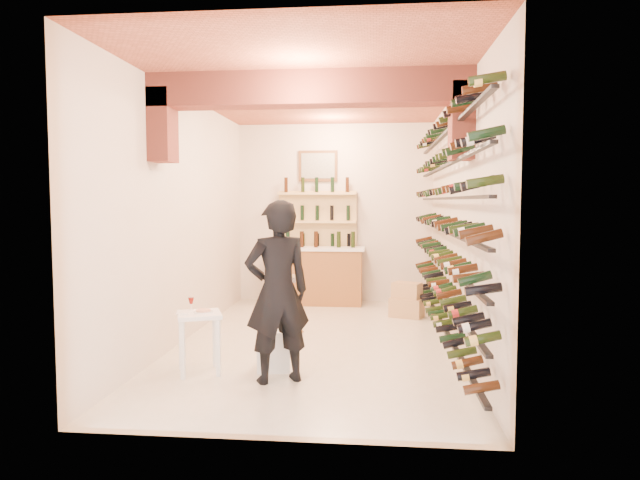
# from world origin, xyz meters

# --- Properties ---
(ground) EXTENTS (6.00, 6.00, 0.00)m
(ground) POSITION_xyz_m (0.00, 0.00, 0.00)
(ground) COLOR beige
(ground) RESTS_ON ground
(room_shell) EXTENTS (3.52, 6.02, 3.21)m
(room_shell) POSITION_xyz_m (0.00, -0.26, 2.25)
(room_shell) COLOR beige
(room_shell) RESTS_ON ground
(wine_rack) EXTENTS (0.32, 5.70, 2.56)m
(wine_rack) POSITION_xyz_m (1.53, 0.00, 1.55)
(wine_rack) COLOR black
(wine_rack) RESTS_ON ground
(back_counter) EXTENTS (1.70, 0.62, 1.29)m
(back_counter) POSITION_xyz_m (-0.30, 2.65, 0.53)
(back_counter) COLOR #97602E
(back_counter) RESTS_ON ground
(back_shelving) EXTENTS (1.40, 0.31, 2.73)m
(back_shelving) POSITION_xyz_m (-0.30, 2.89, 1.17)
(back_shelving) COLOR #D6B778
(back_shelving) RESTS_ON ground
(tasting_table) EXTENTS (0.58, 0.58, 0.78)m
(tasting_table) POSITION_xyz_m (-1.11, -1.41, 0.53)
(tasting_table) COLOR white
(tasting_table) RESTS_ON ground
(white_stool) EXTENTS (0.40, 0.40, 0.44)m
(white_stool) POSITION_xyz_m (-0.35, -1.22, 0.22)
(white_stool) COLOR white
(white_stool) RESTS_ON ground
(person) EXTENTS (0.79, 0.69, 1.83)m
(person) POSITION_xyz_m (-0.24, -1.62, 0.91)
(person) COLOR black
(person) RESTS_ON ground
(chrome_barstool) EXTENTS (0.41, 0.41, 0.80)m
(chrome_barstool) POSITION_xyz_m (-0.44, 0.38, 0.46)
(chrome_barstool) COLOR silver
(chrome_barstool) RESTS_ON ground
(crate_lower) EXTENTS (0.58, 0.50, 0.30)m
(crate_lower) POSITION_xyz_m (1.23, 1.68, 0.15)
(crate_lower) COLOR tan
(crate_lower) RESTS_ON ground
(crate_upper) EXTENTS (0.50, 0.44, 0.25)m
(crate_upper) POSITION_xyz_m (1.23, 1.68, 0.42)
(crate_upper) COLOR tan
(crate_upper) RESTS_ON crate_lower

